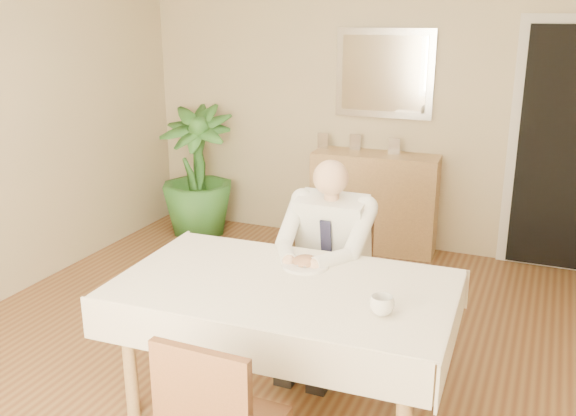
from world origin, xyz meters
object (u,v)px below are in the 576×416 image
at_px(chair_far, 338,273).
at_px(coffee_mug, 382,305).
at_px(potted_palm, 197,171).
at_px(dining_table, 285,298).
at_px(seated_man, 324,254).
at_px(sideboard, 374,202).

height_order(chair_far, coffee_mug, coffee_mug).
xyz_separation_m(coffee_mug, potted_palm, (-2.44, 2.48, -0.19)).
bearing_deg(coffee_mug, chair_far, 118.02).
bearing_deg(coffee_mug, dining_table, 164.51).
distance_m(seated_man, coffee_mug, 0.93).
relative_size(dining_table, sideboard, 1.60).
relative_size(dining_table, seated_man, 1.41).
height_order(dining_table, sideboard, sideboard).
xyz_separation_m(seated_man, coffee_mug, (0.55, -0.74, 0.11)).
xyz_separation_m(dining_table, coffee_mug, (0.55, -0.15, 0.13)).
bearing_deg(seated_man, potted_palm, 137.52).
distance_m(coffee_mug, potted_palm, 3.49).
relative_size(chair_far, potted_palm, 0.68).
bearing_deg(potted_palm, dining_table, -50.85).
bearing_deg(sideboard, potted_palm, -175.39).
distance_m(dining_table, seated_man, 0.59).
height_order(coffee_mug, sideboard, sideboard).
height_order(seated_man, sideboard, seated_man).
bearing_deg(sideboard, seated_man, -86.99).
xyz_separation_m(dining_table, sideboard, (-0.23, 2.57, -0.23)).
distance_m(seated_man, potted_palm, 2.57).
bearing_deg(chair_far, seated_man, -85.87).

